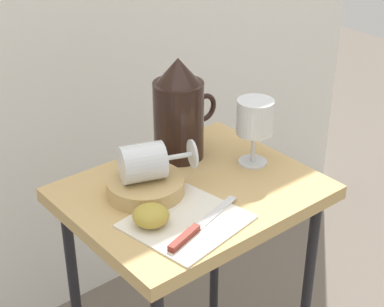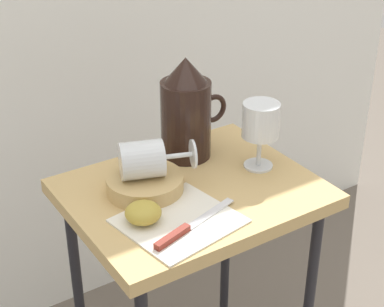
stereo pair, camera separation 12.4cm
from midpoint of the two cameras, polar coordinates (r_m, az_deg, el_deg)
table at (r=1.32m, az=-2.69°, el=-6.25°), size 0.51×0.40×0.68m
linen_napkin at (r=1.17m, az=-3.57°, el=-6.38°), size 0.23×0.22×0.00m
basket_tray at (r=1.26m, az=-7.13°, el=-3.13°), size 0.16×0.16×0.03m
pitcher at (r=1.36m, az=-3.83°, el=3.27°), size 0.16×0.11×0.23m
wine_glass_upright at (r=1.32m, az=3.16°, el=3.01°), size 0.08×0.08×0.15m
wine_glass_tipped_near at (r=1.23m, az=-7.29°, el=-0.87°), size 0.17×0.12×0.08m
apple_half_left at (r=1.16m, az=-6.90°, el=-5.81°), size 0.07×0.07×0.04m
knife at (r=1.14m, az=-2.91°, el=-7.14°), size 0.21×0.08×0.01m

